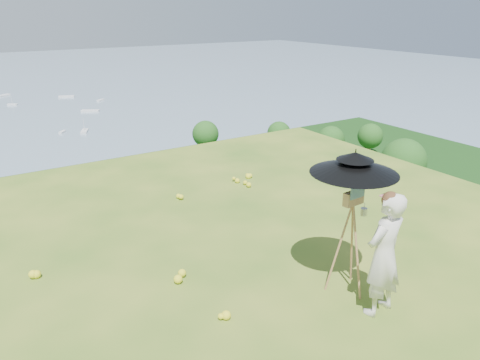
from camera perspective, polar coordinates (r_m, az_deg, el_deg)
ground at (r=6.95m, az=-0.93°, el=-13.17°), size 14.00×14.00×0.00m
shoreline_tier at (r=89.37m, az=-27.24°, el=-8.53°), size 170.00×28.00×8.00m
slope_trees at (r=44.26m, az=-25.53°, el=-6.94°), size 110.00×50.00×6.00m
wildflowers at (r=7.09m, az=-2.02°, el=-11.82°), size 10.00×10.50×0.12m
painter at (r=6.34m, az=17.14°, el=-8.69°), size 0.67×0.48×1.71m
field_easel at (r=6.71m, az=13.25°, el=-6.87°), size 0.67×0.67×1.66m
sun_umbrella at (r=6.37m, az=13.68°, el=0.48°), size 1.36×1.36×0.74m
painter_cap at (r=6.00m, az=17.94°, el=-1.91°), size 0.25×0.28×0.10m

